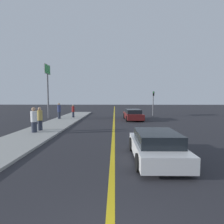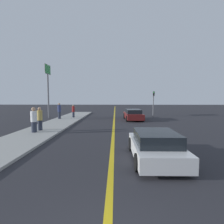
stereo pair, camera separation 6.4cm
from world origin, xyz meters
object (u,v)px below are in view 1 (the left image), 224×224
car_ahead_center (133,115)px  pedestrian_by_sign (73,111)px  pedestrian_near_curb (34,120)px  roadside_sign (47,79)px  pedestrian_mid_group (40,119)px  traffic_light (153,101)px  pedestrian_far_standing (59,111)px  car_near_right_lane (156,146)px

car_ahead_center → pedestrian_by_sign: (-7.28, 1.23, 0.31)m
pedestrian_near_curb → roadside_sign: size_ratio=0.27×
pedestrian_near_curb → pedestrian_mid_group: bearing=82.8°
pedestrian_near_curb → roadside_sign: 10.81m
pedestrian_mid_group → traffic_light: (10.57, 9.48, 1.10)m
pedestrian_mid_group → pedestrian_near_curb: bearing=-97.2°
car_ahead_center → roadside_sign: 11.52m
pedestrian_far_standing → traffic_light: size_ratio=0.55×
traffic_light → roadside_sign: (-13.34, -0.52, 2.81)m
car_ahead_center → pedestrian_near_curb: pedestrian_near_curb is taller
car_near_right_lane → pedestrian_near_curb: size_ratio=2.17×
pedestrian_far_standing → pedestrian_near_curb: bearing=-84.7°
pedestrian_far_standing → pedestrian_by_sign: pedestrian_far_standing is taller
pedestrian_mid_group → pedestrian_by_sign: 8.48m
pedestrian_near_curb → pedestrian_far_standing: size_ratio=0.98×
car_ahead_center → pedestrian_far_standing: 8.61m
pedestrian_near_curb → pedestrian_by_sign: 9.25m
car_near_right_lane → pedestrian_by_sign: 15.86m
pedestrian_near_curb → pedestrian_far_standing: 7.94m
pedestrian_by_sign → traffic_light: bearing=5.7°
car_near_right_lane → pedestrian_mid_group: size_ratio=2.22×
car_ahead_center → traffic_light: 3.89m
car_ahead_center → pedestrian_near_curb: (-7.86, -7.99, 0.41)m
pedestrian_far_standing → pedestrian_by_sign: size_ratio=1.17×
traffic_light → car_near_right_lane: bearing=-101.8°
car_near_right_lane → car_ahead_center: car_ahead_center is taller
pedestrian_near_curb → traffic_light: bearing=43.8°
pedestrian_mid_group → car_near_right_lane: bearing=-38.3°
car_ahead_center → pedestrian_by_sign: 7.39m
pedestrian_mid_group → pedestrian_far_standing: 7.19m
car_near_right_lane → traffic_light: bearing=77.9°
pedestrian_near_curb → roadside_sign: roadside_sign is taller
pedestrian_near_curb → traffic_light: (10.66, 10.24, 1.09)m
car_ahead_center → pedestrian_mid_group: bearing=-139.9°
traffic_light → pedestrian_far_standing: bearing=-168.4°
pedestrian_by_sign → roadside_sign: 5.18m
car_ahead_center → pedestrian_mid_group: size_ratio=2.56×
car_near_right_lane → pedestrian_far_standing: (-8.20, 12.96, 0.45)m
car_near_right_lane → roadside_sign: 18.44m
pedestrian_by_sign → traffic_light: traffic_light is taller
pedestrian_far_standing → car_ahead_center: bearing=0.6°
pedestrian_near_curb → pedestrian_mid_group: 0.77m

